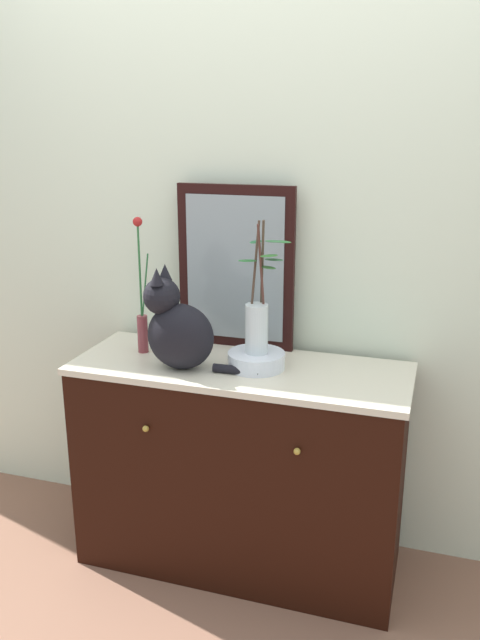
% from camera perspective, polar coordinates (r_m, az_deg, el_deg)
% --- Properties ---
extents(ground_plane, '(6.00, 6.00, 0.00)m').
position_cam_1_polar(ground_plane, '(2.86, 0.00, -20.10)').
color(ground_plane, '#885C48').
extents(wall_back, '(4.40, 0.08, 2.60)m').
position_cam_1_polar(wall_back, '(2.62, 2.10, 7.61)').
color(wall_back, silver).
rests_on(wall_back, ground_plane).
extents(sideboard, '(1.27, 0.50, 0.85)m').
position_cam_1_polar(sideboard, '(2.63, -0.00, -12.69)').
color(sideboard, black).
rests_on(sideboard, ground_plane).
extents(mirror_leaning, '(0.48, 0.03, 0.65)m').
position_cam_1_polar(mirror_leaning, '(2.58, -0.39, 4.60)').
color(mirror_leaning, black).
rests_on(mirror_leaning, sideboard).
extents(cat_sitting, '(0.44, 0.17, 0.38)m').
position_cam_1_polar(cat_sitting, '(2.39, -5.52, -0.71)').
color(cat_sitting, black).
rests_on(cat_sitting, sideboard).
extents(vase_slim_green, '(0.06, 0.04, 0.54)m').
position_cam_1_polar(vase_slim_green, '(2.57, -8.61, 0.55)').
color(vase_slim_green, brown).
rests_on(vase_slim_green, sideboard).
extents(bowl_porcelain, '(0.21, 0.21, 0.06)m').
position_cam_1_polar(bowl_porcelain, '(2.42, 1.47, -3.50)').
color(bowl_porcelain, silver).
rests_on(bowl_porcelain, sideboard).
extents(vase_glass_clear, '(0.20, 0.14, 0.50)m').
position_cam_1_polar(vase_glass_clear, '(2.37, 1.57, -0.01)').
color(vase_glass_clear, silver).
rests_on(vase_glass_clear, bowl_porcelain).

